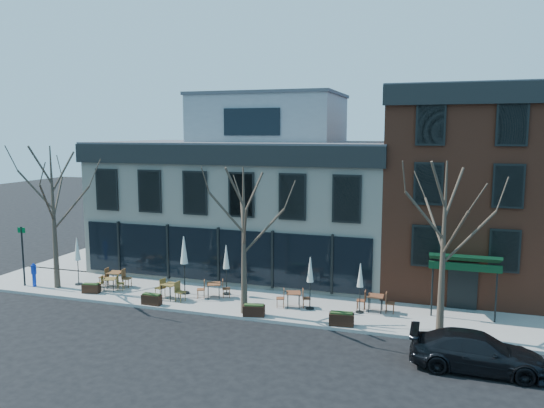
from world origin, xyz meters
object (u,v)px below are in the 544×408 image
(call_box, at_px, (34,274))
(umbrella_0, at_px, (77,252))
(parked_sedan, at_px, (477,352))
(cafe_set_0, at_px, (115,277))

(call_box, distance_m, umbrella_0, 2.67)
(parked_sedan, xyz_separation_m, umbrella_0, (-21.07, 4.37, 1.36))
(parked_sedan, distance_m, call_box, 23.43)
(call_box, xyz_separation_m, cafe_set_0, (4.33, 1.46, -0.20))
(parked_sedan, relative_size, cafe_set_0, 2.51)
(parked_sedan, height_order, call_box, call_box)
(cafe_set_0, bearing_deg, umbrella_0, -170.71)
(parked_sedan, height_order, cafe_set_0, parked_sedan)
(parked_sedan, relative_size, call_box, 3.58)
(call_box, distance_m, cafe_set_0, 4.57)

